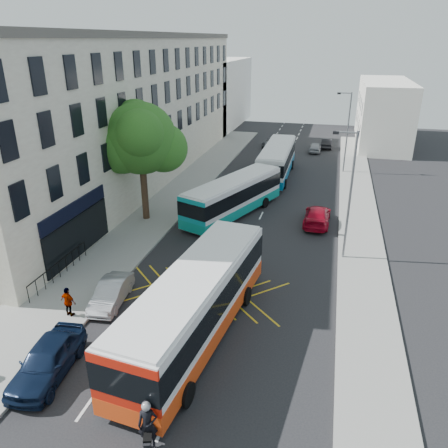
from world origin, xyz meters
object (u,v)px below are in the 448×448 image
Objects in this scene: bus_near at (196,303)px; distant_car_silver at (315,147)px; distant_car_dark at (326,143)px; red_hatchback at (317,216)px; parked_car_silver at (111,293)px; bus_far at (277,160)px; lamp_far at (347,128)px; motorbike at (148,426)px; street_tree at (140,139)px; parked_car_blue at (47,360)px; lamp_near at (349,190)px; bus_mid at (233,196)px; distant_car_grey at (273,143)px; pedestrian_far at (68,302)px.

distant_car_silver is at bearing 91.44° from bus_near.
distant_car_dark reaches higher than distant_car_silver.
parked_car_silver is at bearing 54.90° from red_hatchback.
bus_far is 2.45× the size of red_hatchback.
lamp_far reaches higher than motorbike.
bus_far reaches higher than distant_car_silver.
bus_near is at bearing -22.88° from parked_car_silver.
street_tree reaches higher than bus_near.
parked_car_silver is 37.71m from distant_car_silver.
street_tree is 1.98× the size of parked_car_blue.
street_tree is 31.35m from distant_car_dark.
distant_car_silver is at bearing 96.54° from lamp_near.
bus_near reaches higher than distant_car_dark.
bus_mid is 4.85× the size of motorbike.
distant_car_grey is at bearing -72.98° from red_hatchback.
pedestrian_far reaches higher than red_hatchback.
parked_car_silver is at bearing -145.17° from lamp_near.
parked_car_blue is (-3.41, -19.39, -0.81)m from bus_mid.
distant_car_grey is 5.65m from distant_car_silver.
distant_car_silver is (5.12, 22.88, -0.97)m from bus_mid.
motorbike is at bearing 150.65° from pedestrian_far.
lamp_far is at bearing -96.00° from red_hatchback.
motorbike is 45.88m from distant_car_grey.
motorbike is (2.06, -21.66, -0.61)m from bus_mid.
bus_mid reaches higher than pedestrian_far.
street_tree reaches higher than bus_far.
parked_car_blue is at bearing 122.36° from pedestrian_far.
lamp_near is 18.52m from parked_car_blue.
bus_near is 6.65m from pedestrian_far.
red_hatchback is at bearing 47.23° from parked_car_silver.
red_hatchback is at bearing 88.52° from distant_car_dark.
parked_car_blue is 1.28× the size of distant_car_silver.
bus_mid is 26.23m from distant_car_dark.
street_tree is at bearing 95.58° from motorbike.
red_hatchback is 2.91× the size of pedestrian_far.
bus_near is at bearing -102.53° from lamp_far.
distant_car_dark is at bearing -88.36° from red_hatchback.
lamp_near is (14.71, -2.97, -1.68)m from street_tree.
lamp_near reaches higher than red_hatchback.
lamp_far is 2.30× the size of distant_car_silver.
motorbike is 9.54m from parked_car_silver.
motorbike is at bearing -61.53° from parked_car_silver.
parked_car_blue is (-5.27, -30.75, -0.91)m from bus_far.
parked_car_blue reaches higher than distant_car_dark.
lamp_far is 11.96m from distant_car_dark.
parked_car_silver is 2.26m from pedestrian_far.
lamp_near is at bearing -65.73° from distant_car_grey.
lamp_near is 0.71× the size of bus_far.
distant_car_dark is (1.22, 2.55, 0.02)m from distant_car_silver.
lamp_near is at bearing 43.37° from parked_car_blue.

